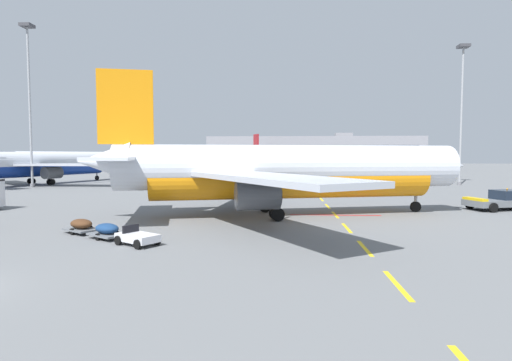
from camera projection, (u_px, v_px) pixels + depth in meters
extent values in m
plane|color=slate|center=(490.00, 196.00, 53.04)|extent=(400.00, 400.00, 0.00)
cube|color=yellow|center=(397.00, 285.00, 16.95)|extent=(0.24, 4.00, 0.01)
cube|color=yellow|center=(365.00, 248.00, 23.60)|extent=(0.24, 4.00, 0.01)
cube|color=yellow|center=(347.00, 228.00, 30.11)|extent=(0.24, 4.00, 0.01)
cube|color=yellow|center=(335.00, 215.00, 36.69)|extent=(0.24, 4.00, 0.01)
cube|color=yellow|center=(328.00, 206.00, 42.64)|extent=(0.24, 4.00, 0.01)
cube|color=yellow|center=(321.00, 199.00, 49.38)|extent=(0.24, 4.00, 0.01)
cube|color=yellow|center=(317.00, 194.00, 56.09)|extent=(0.24, 4.00, 0.01)
cube|color=yellow|center=(313.00, 189.00, 63.25)|extent=(0.24, 4.00, 0.01)
cube|color=yellow|center=(310.00, 186.00, 69.19)|extent=(0.24, 4.00, 0.01)
cube|color=yellow|center=(308.00, 184.00, 74.92)|extent=(0.24, 4.00, 0.01)
cube|color=yellow|center=(306.00, 181.00, 82.09)|extent=(0.24, 4.00, 0.01)
cube|color=yellow|center=(304.00, 179.00, 89.41)|extent=(0.24, 4.00, 0.01)
cube|color=yellow|center=(302.00, 178.00, 95.88)|extent=(0.24, 4.00, 0.01)
cube|color=yellow|center=(301.00, 176.00, 102.43)|extent=(0.24, 4.00, 0.01)
cube|color=#B21414|center=(335.00, 215.00, 36.48)|extent=(8.00, 0.40, 0.01)
cylinder|color=silver|center=(292.00, 167.00, 36.10)|extent=(30.14, 10.84, 3.80)
cylinder|color=orange|center=(292.00, 179.00, 36.17)|extent=(24.63, 9.22, 3.50)
cone|color=silver|center=(447.00, 166.00, 38.75)|extent=(4.28, 4.45, 3.72)
cone|color=silver|center=(104.00, 162.00, 33.30)|extent=(4.85, 4.14, 3.23)
cube|color=#192333|center=(437.00, 159.00, 38.53)|extent=(2.23, 3.15, 0.60)
cube|color=orange|center=(125.00, 107.00, 33.33)|extent=(4.36, 1.39, 6.00)
cube|color=silver|center=(123.00, 158.00, 36.61)|extent=(4.63, 6.98, 0.24)
cube|color=silver|center=(111.00, 159.00, 30.32)|extent=(4.63, 6.98, 0.24)
cube|color=#B7BCC6|center=(235.00, 169.00, 43.78)|extent=(6.42, 17.38, 0.36)
cube|color=#B7BCC6|center=(268.00, 178.00, 27.08)|extent=(13.29, 16.87, 0.36)
cylinder|color=#4C4F54|center=(238.00, 185.00, 40.90)|extent=(3.61, 2.80, 2.10)
cylinder|color=black|center=(253.00, 184.00, 41.18)|extent=(0.54, 1.76, 1.79)
cylinder|color=#4C4F54|center=(258.00, 195.00, 30.09)|extent=(3.61, 2.80, 2.10)
cylinder|color=black|center=(279.00, 195.00, 30.38)|extent=(0.54, 1.76, 1.79)
cylinder|color=gray|center=(416.00, 193.00, 38.36)|extent=(0.28, 0.28, 2.67)
cylinder|color=black|center=(416.00, 207.00, 38.44)|extent=(1.03, 0.51, 0.99)
cylinder|color=gray|center=(264.00, 192.00, 38.46)|extent=(0.28, 0.28, 2.61)
cylinder|color=black|center=(264.00, 206.00, 38.89)|extent=(1.15, 0.60, 1.10)
cylinder|color=black|center=(265.00, 206.00, 38.20)|extent=(1.15, 0.60, 1.10)
cylinder|color=gray|center=(277.00, 198.00, 33.35)|extent=(0.28, 0.28, 2.61)
cylinder|color=black|center=(276.00, 213.00, 33.78)|extent=(1.15, 0.60, 1.10)
cylinder|color=black|center=(278.00, 214.00, 33.09)|extent=(1.15, 0.60, 1.10)
cube|color=slate|center=(498.00, 203.00, 39.96)|extent=(6.57, 4.53, 0.60)
cube|color=#192333|center=(507.00, 195.00, 40.18)|extent=(2.94, 2.77, 0.90)
cube|color=yellow|center=(475.00, 199.00, 39.27)|extent=(1.45, 2.61, 0.24)
sphere|color=orange|center=(507.00, 189.00, 40.15)|extent=(0.16, 0.16, 0.16)
cylinder|color=black|center=(493.00, 208.00, 38.14)|extent=(0.98, 0.66, 0.90)
cylinder|color=black|center=(470.00, 204.00, 40.84)|extent=(0.98, 0.66, 0.90)
cylinder|color=black|center=(502.00, 203.00, 41.81)|extent=(0.98, 0.66, 0.90)
cylinder|color=silver|center=(50.00, 161.00, 75.56)|extent=(13.36, 28.34, 3.64)
cylinder|color=navy|center=(50.00, 167.00, 75.62)|extent=(11.24, 23.20, 3.35)
cone|color=silver|center=(107.00, 160.00, 88.74)|extent=(4.51, 4.38, 3.57)
cube|color=#192333|center=(104.00, 157.00, 87.78)|extent=(3.09, 2.38, 0.58)
cube|color=#B7BCC6|center=(0.00, 164.00, 75.38)|extent=(15.51, 13.91, 0.35)
cube|color=#B7BCC6|center=(65.00, 165.00, 68.84)|extent=(16.36, 4.85, 0.35)
cylinder|color=#4C4F54|center=(10.00, 172.00, 74.18)|extent=(2.95, 3.57, 2.01)
cylinder|color=black|center=(18.00, 171.00, 75.58)|extent=(1.65, 0.70, 1.71)
cylinder|color=#4C4F54|center=(52.00, 173.00, 69.95)|extent=(2.95, 3.57, 2.01)
cylinder|color=black|center=(60.00, 172.00, 71.35)|extent=(1.65, 0.70, 1.71)
cylinder|color=gray|center=(97.00, 172.00, 86.13)|extent=(0.27, 0.27, 2.55)
cylinder|color=black|center=(97.00, 178.00, 86.21)|extent=(0.58, 0.98, 0.95)
cylinder|color=gray|center=(31.00, 174.00, 74.96)|extent=(0.27, 0.27, 2.50)
cylinder|color=black|center=(30.00, 181.00, 75.17)|extent=(0.68, 1.11, 1.05)
cylinder|color=black|center=(33.00, 181.00, 74.90)|extent=(0.68, 1.11, 1.05)
cylinder|color=gray|center=(51.00, 175.00, 72.96)|extent=(0.27, 0.27, 2.50)
cylinder|color=black|center=(50.00, 182.00, 73.17)|extent=(0.68, 1.11, 1.05)
cylinder|color=black|center=(52.00, 182.00, 72.90)|extent=(0.68, 1.11, 1.05)
cylinder|color=white|center=(271.00, 159.00, 112.96)|extent=(14.00, 27.79, 3.60)
cylinder|color=maroon|center=(271.00, 163.00, 113.03)|extent=(11.75, 22.76, 3.31)
cone|color=white|center=(292.00, 160.00, 99.46)|extent=(4.51, 4.39, 3.53)
cone|color=white|center=(254.00, 157.00, 127.07)|extent=(4.33, 4.83, 3.06)
cube|color=#192333|center=(290.00, 157.00, 100.37)|extent=(3.07, 2.42, 0.57)
cube|color=maroon|center=(256.00, 144.00, 125.23)|extent=(1.87, 3.99, 5.68)
cube|color=white|center=(265.00, 156.00, 127.06)|extent=(6.76, 5.08, 0.23)
cube|color=white|center=(246.00, 156.00, 125.15)|extent=(6.76, 5.08, 0.23)
cube|color=#B7BCC6|center=(293.00, 161.00, 119.09)|extent=(16.30, 5.29, 0.34)
cube|color=#B7BCC6|center=(239.00, 161.00, 114.02)|extent=(15.11, 14.04, 0.34)
cylinder|color=#4C4F54|center=(283.00, 165.00, 118.42)|extent=(2.98, 3.56, 1.99)
cylinder|color=black|center=(286.00, 166.00, 116.98)|extent=(1.61, 0.74, 1.69)
cylinder|color=#4C4F54|center=(249.00, 166.00, 115.14)|extent=(2.98, 3.56, 1.99)
cylinder|color=black|center=(251.00, 166.00, 113.70)|extent=(1.61, 0.74, 1.69)
cylinder|color=gray|center=(287.00, 169.00, 102.44)|extent=(0.27, 0.27, 2.52)
cylinder|color=black|center=(287.00, 174.00, 102.52)|extent=(0.60, 0.97, 0.94)
cylinder|color=gray|center=(277.00, 167.00, 115.68)|extent=(0.27, 0.27, 2.47)
cylinder|color=black|center=(278.00, 172.00, 115.86)|extent=(0.70, 1.09, 1.04)
cylinder|color=black|center=(276.00, 172.00, 115.65)|extent=(0.70, 1.09, 1.04)
cylinder|color=gray|center=(261.00, 168.00, 114.13)|extent=(0.27, 0.27, 2.47)
cylinder|color=black|center=(262.00, 172.00, 114.31)|extent=(0.70, 1.09, 1.04)
cylinder|color=black|center=(259.00, 172.00, 114.10)|extent=(0.70, 1.09, 1.04)
cube|color=silver|center=(138.00, 237.00, 24.39)|extent=(2.94, 2.60, 0.44)
cube|color=black|center=(131.00, 230.00, 24.75)|extent=(0.71, 1.00, 0.56)
cylinder|color=black|center=(157.00, 240.00, 24.42)|extent=(0.57, 0.46, 0.56)
cylinder|color=black|center=(138.00, 244.00, 23.30)|extent=(0.57, 0.46, 0.56)
cylinder|color=black|center=(138.00, 237.00, 25.50)|extent=(0.57, 0.46, 0.56)
cylinder|color=black|center=(118.00, 240.00, 24.38)|extent=(0.57, 0.46, 0.56)
cube|color=slate|center=(107.00, 234.00, 26.25)|extent=(2.83, 2.57, 0.12)
ellipsoid|color=navy|center=(107.00, 228.00, 26.23)|extent=(2.18, 2.00, 0.64)
cylinder|color=black|center=(116.00, 234.00, 26.80)|extent=(0.44, 0.36, 0.44)
cylinder|color=black|center=(98.00, 237.00, 25.72)|extent=(0.44, 0.36, 0.44)
cube|color=slate|center=(81.00, 229.00, 28.04)|extent=(2.83, 2.57, 0.12)
ellipsoid|color=#4C2D19|center=(81.00, 224.00, 28.02)|extent=(2.18, 2.00, 0.64)
cylinder|color=black|center=(91.00, 229.00, 28.59)|extent=(0.44, 0.36, 0.44)
cylinder|color=black|center=(72.00, 232.00, 27.51)|extent=(0.44, 0.36, 0.44)
cylinder|color=slate|center=(32.00, 185.00, 67.81)|extent=(0.70, 0.70, 0.60)
cylinder|color=#9EA0A5|center=(30.00, 108.00, 67.01)|extent=(0.36, 0.36, 25.84)
cube|color=#3F3F44|center=(27.00, 26.00, 66.19)|extent=(1.80, 1.80, 0.50)
cylinder|color=slate|center=(459.00, 183.00, 72.36)|extent=(0.70, 0.70, 0.60)
cylinder|color=#9EA0A5|center=(461.00, 117.00, 71.63)|extent=(0.36, 0.36, 23.76)
cube|color=#3F3F44|center=(464.00, 46.00, 70.87)|extent=(1.80, 1.80, 0.50)
cube|color=gray|center=(313.00, 153.00, 151.43)|extent=(74.30, 25.08, 11.60)
cube|color=#192333|center=(315.00, 152.00, 138.84)|extent=(68.36, 0.12, 4.18)
cube|color=gray|center=(343.00, 135.00, 150.32)|extent=(6.00, 5.00, 1.60)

